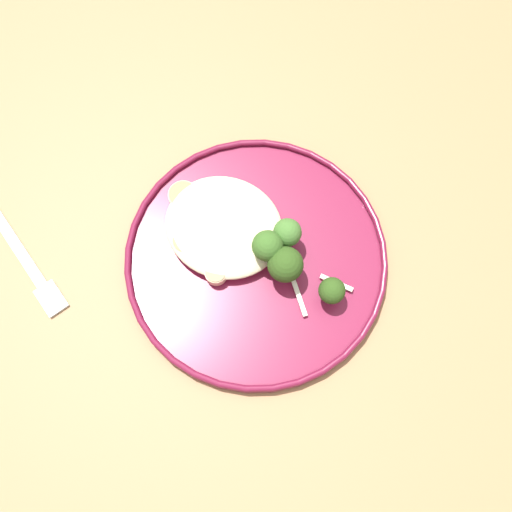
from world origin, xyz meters
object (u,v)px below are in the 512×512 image
(seared_scallop_right_edge, at_px, (187,242))
(broccoli_floret_rear_charred, at_px, (285,265))
(seared_scallop_half_hidden, at_px, (183,196))
(seared_scallop_on_noodles, at_px, (262,227))
(seared_scallop_large_seared, at_px, (215,218))
(dinner_fork, at_px, (21,252))
(seared_scallop_rear_pale, at_px, (241,240))
(broccoli_floret_left_leaning, at_px, (268,247))
(broccoli_floret_tall_stalk, at_px, (288,234))
(seared_scallop_left_edge, at_px, (216,274))
(broccoli_floret_center_pile, at_px, (332,291))
(dinner_plate, at_px, (256,259))

(seared_scallop_right_edge, bearing_deg, broccoli_floret_rear_charred, 9.52)
(seared_scallop_half_hidden, height_order, seared_scallop_on_noodles, seared_scallop_on_noodles)
(seared_scallop_on_noodles, relative_size, broccoli_floret_rear_charred, 0.42)
(seared_scallop_large_seared, xyz_separation_m, seared_scallop_right_edge, (-0.01, -0.04, 0.00))
(dinner_fork, bearing_deg, seared_scallop_rear_pale, 28.51)
(seared_scallop_large_seared, xyz_separation_m, dinner_fork, (-0.18, -0.13, -0.02))
(broccoli_floret_left_leaning, distance_m, dinner_fork, 0.28)
(seared_scallop_large_seared, relative_size, broccoli_floret_tall_stalk, 0.49)
(seared_scallop_left_edge, bearing_deg, broccoli_floret_center_pile, 16.13)
(seared_scallop_on_noodles, bearing_deg, dinner_fork, -148.48)
(seared_scallop_half_hidden, bearing_deg, seared_scallop_rear_pale, -12.12)
(dinner_plate, height_order, dinner_fork, dinner_plate)
(seared_scallop_rear_pale, height_order, seared_scallop_large_seared, seared_scallop_rear_pale)
(seared_scallop_rear_pale, bearing_deg, seared_scallop_half_hidden, 167.88)
(broccoli_floret_rear_charred, xyz_separation_m, broccoli_floret_tall_stalk, (-0.01, 0.03, -0.00))
(seared_scallop_right_edge, distance_m, broccoli_floret_tall_stalk, 0.11)
(dinner_plate, relative_size, seared_scallop_rear_pale, 8.68)
(broccoli_floret_left_leaning, bearing_deg, dinner_plate, -143.77)
(seared_scallop_right_edge, height_order, dinner_fork, seared_scallop_right_edge)
(seared_scallop_rear_pale, bearing_deg, dinner_plate, -20.67)
(dinner_plate, xyz_separation_m, broccoli_floret_rear_charred, (0.03, -0.00, 0.03))
(broccoli_floret_center_pile, height_order, broccoli_floret_tall_stalk, broccoli_floret_tall_stalk)
(seared_scallop_half_hidden, height_order, seared_scallop_large_seared, same)
(seared_scallop_rear_pale, height_order, broccoli_floret_tall_stalk, broccoli_floret_tall_stalk)
(seared_scallop_left_edge, distance_m, seared_scallop_rear_pale, 0.05)
(seared_scallop_right_edge, distance_m, broccoli_floret_left_leaning, 0.09)
(dinner_plate, height_order, broccoli_floret_tall_stalk, broccoli_floret_tall_stalk)
(broccoli_floret_center_pile, distance_m, dinner_fork, 0.35)
(seared_scallop_rear_pale, xyz_separation_m, seared_scallop_large_seared, (-0.04, 0.01, -0.00))
(broccoli_floret_center_pile, bearing_deg, seared_scallop_left_edge, -163.87)
(seared_scallop_left_edge, distance_m, broccoli_floret_tall_stalk, 0.09)
(seared_scallop_on_noodles, height_order, broccoli_floret_center_pile, broccoli_floret_center_pile)
(seared_scallop_left_edge, bearing_deg, dinner_plate, 51.73)
(broccoli_floret_center_pile, bearing_deg, dinner_fork, -162.16)
(seared_scallop_rear_pale, xyz_separation_m, dinner_fork, (-0.22, -0.12, -0.02))
(seared_scallop_half_hidden, relative_size, broccoli_floret_left_leaning, 0.60)
(seared_scallop_large_seared, relative_size, broccoli_floret_center_pile, 0.60)
(dinner_fork, bearing_deg, seared_scallop_on_noodles, 31.52)
(seared_scallop_right_edge, xyz_separation_m, broccoli_floret_center_pile, (0.16, 0.02, 0.01))
(seared_scallop_right_edge, height_order, seared_scallop_on_noodles, same)
(seared_scallop_right_edge, relative_size, broccoli_floret_tall_stalk, 0.65)
(dinner_plate, relative_size, seared_scallop_large_seared, 11.76)
(broccoli_floret_center_pile, bearing_deg, broccoli_floret_rear_charred, 178.22)
(seared_scallop_on_noodles, relative_size, broccoli_floret_center_pile, 0.54)
(broccoli_floret_rear_charred, bearing_deg, dinner_fork, -158.58)
(dinner_plate, xyz_separation_m, seared_scallop_left_edge, (-0.03, -0.04, 0.01))
(dinner_plate, relative_size, dinner_fork, 1.67)
(broccoli_floret_rear_charred, height_order, dinner_fork, broccoli_floret_rear_charred)
(seared_scallop_rear_pale, bearing_deg, seared_scallop_right_edge, -151.08)
(seared_scallop_half_hidden, bearing_deg, broccoli_floret_rear_charred, -11.11)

